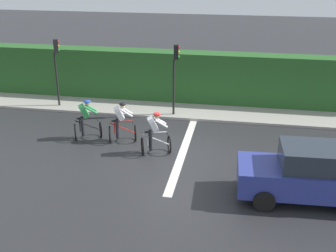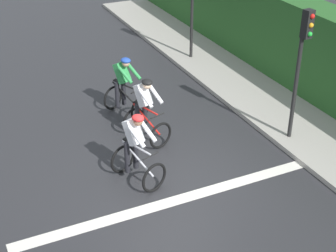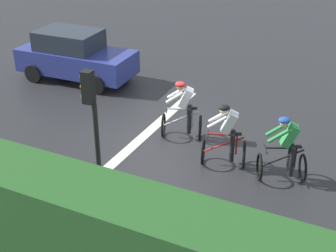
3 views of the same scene
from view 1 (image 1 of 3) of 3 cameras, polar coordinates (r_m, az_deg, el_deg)
ground_plane at (r=16.55m, az=0.52°, el=-3.10°), size 80.00×80.00×0.00m
sidewalk_kerb at (r=21.01m, az=-2.74°, el=2.61°), size 2.80×23.04×0.12m
stone_wall_low at (r=21.77m, az=-2.22°, el=3.92°), size 0.44×23.04×0.55m
hedge_wall at (r=21.76m, az=-2.09°, el=6.69°), size 1.10×23.04×2.57m
road_marking_stop_line at (r=16.49m, az=2.08°, el=-3.20°), size 7.00×0.30×0.01m
cyclist_lead at (r=17.48m, az=-10.84°, el=0.72°), size 1.06×1.26×1.66m
cyclist_second at (r=17.00m, az=-6.26°, el=0.39°), size 0.97×1.23×1.66m
cyclist_mid at (r=15.86m, az=-1.78°, el=-1.11°), size 1.00×1.25×1.66m
car_navy at (r=13.61m, az=18.26°, el=-6.04°), size 2.02×4.17×1.76m
traffic_light_near_crossing at (r=19.18m, az=0.95°, el=7.50°), size 0.22×0.31×3.34m
traffic_light_far_junction at (r=21.10m, az=-14.64°, el=8.13°), size 0.27×0.29×3.34m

